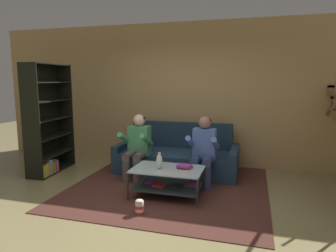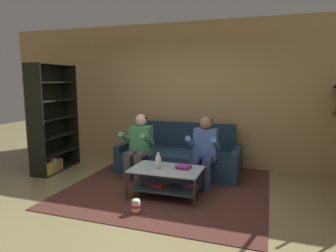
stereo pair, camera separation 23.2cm
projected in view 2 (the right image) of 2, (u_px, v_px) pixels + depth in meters
ground at (137, 209)px, 4.11m from camera, size 16.80×16.80×0.00m
back_partition at (186, 95)px, 6.18m from camera, size 8.40×0.12×2.90m
couch at (180, 157)px, 5.75m from camera, size 2.27×0.98×0.91m
person_seated_left at (139, 144)px, 5.34m from camera, size 0.50×0.58×1.14m
person_seated_right at (204, 149)px, 4.96m from camera, size 0.50×0.58×1.15m
coffee_table at (167, 178)px, 4.52m from camera, size 1.06×0.67×0.43m
area_rug at (171, 184)px, 5.05m from camera, size 3.13×3.20×0.01m
vase at (158, 161)px, 4.47m from camera, size 0.10×0.10×0.25m
book_stack at (183, 167)px, 4.49m from camera, size 0.23×0.20×0.05m
bookshelf at (51, 127)px, 5.76m from camera, size 0.42×1.12×2.05m
popcorn_tub at (136, 206)px, 3.95m from camera, size 0.11×0.11×0.20m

